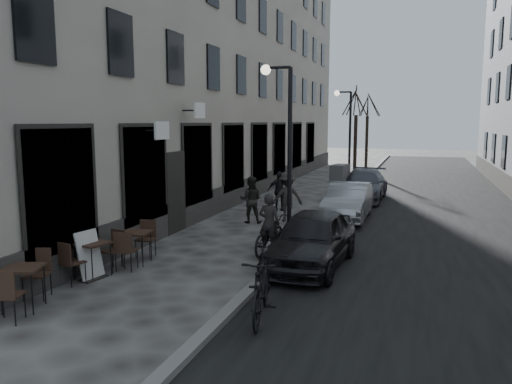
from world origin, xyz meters
The scene contains 22 objects.
ground centered at (0.00, 0.00, 0.00)m, with size 120.00×120.00×0.00m, color #33302E.
road centered at (3.85, 16.00, 0.00)m, with size 7.30×60.00×0.00m, color black.
kerb centered at (0.20, 16.00, 0.06)m, with size 0.25×60.00×0.12m, color slate.
building_left centered at (-6.00, 16.50, 8.00)m, with size 4.00×35.00×16.00m, color gray.
streetlamp_near centered at (-0.17, 6.00, 3.16)m, with size 0.90×0.28×5.09m.
streetlamp_far centered at (-0.17, 18.00, 3.16)m, with size 0.90×0.28×5.09m.
tree_near centered at (-0.10, 21.00, 4.66)m, with size 2.40×2.40×5.70m.
tree_far centered at (-0.10, 27.00, 4.66)m, with size 2.40×2.40×5.70m.
bistro_set_a centered at (-3.59, -0.13, 0.51)m, with size 0.99×1.73×0.99m.
bistro_set_b centered at (-3.59, 1.99, 0.49)m, with size 0.79×1.68×0.96m.
bistro_set_c centered at (-3.24, 3.27, 0.49)m, with size 0.75×1.67×0.96m.
sign_board centered at (-3.55, 1.83, 0.45)m, with size 0.47×0.68×1.11m.
utility_cabinet centered at (0.04, 14.83, 0.82)m, with size 0.60×1.10×1.64m, color #58585A.
bicycle centered at (-0.36, 5.27, 0.50)m, with size 0.67×1.91×1.00m, color black.
cyclist_rider centered at (-0.36, 5.27, 0.82)m, with size 0.60×0.39×1.64m, color black.
pedestrian_near centered at (-2.16, 8.98, 0.82)m, with size 0.80×0.62×1.64m, color black.
pedestrian_mid centered at (-1.03, 9.65, 0.88)m, with size 1.13×0.65×1.75m, color #2A2725.
pedestrian_far centered at (-1.90, 11.69, 0.79)m, with size 0.92×0.38×1.58m, color black.
car_near centered at (1.00, 4.39, 0.69)m, with size 1.64×4.07×1.39m, color black.
car_mid centered at (1.00, 10.65, 0.66)m, with size 1.41×4.03×1.33m, color #94989C.
car_far centered at (1.00, 15.49, 0.67)m, with size 1.89×4.64×1.35m, color #3D4048.
moped centered at (0.84, 0.84, 0.61)m, with size 0.57×2.03×1.22m, color black.
Camera 1 is at (3.46, -7.37, 3.55)m, focal length 35.00 mm.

